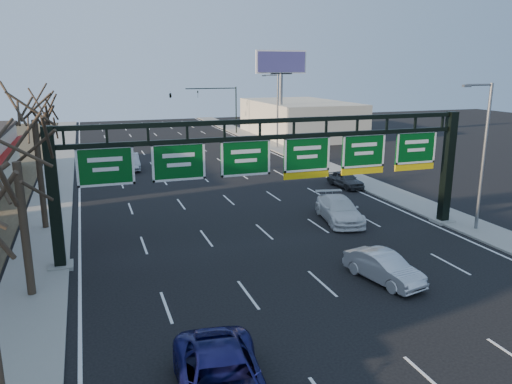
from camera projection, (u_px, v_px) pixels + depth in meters
name	position (u px, v px, depth m)	size (l,w,h in m)	color
ground	(343.00, 302.00, 21.65)	(160.00, 160.00, 0.00)	black
sidewalk_left	(50.00, 207.00, 35.93)	(3.00, 120.00, 0.12)	gray
sidewalk_right	(362.00, 181.00, 44.01)	(3.00, 120.00, 0.12)	gray
lane_markings	(222.00, 194.00, 39.98)	(21.60, 120.00, 0.01)	white
sign_gantry	(279.00, 164.00, 27.90)	(24.60, 1.20, 7.20)	black
building_right_distant	(299.00, 119.00, 73.19)	(12.00, 20.00, 5.00)	beige
tree_gantry	(13.00, 137.00, 20.45)	(3.60, 3.60, 8.48)	black
tree_mid	(32.00, 102.00, 29.44)	(3.60, 3.60, 9.24)	black
tree_far	(44.00, 99.00, 38.69)	(3.60, 3.60, 8.86)	black
streetlight_near	(483.00, 150.00, 29.84)	(2.15, 0.22, 9.00)	slate
streetlight_far	(277.00, 107.00, 61.01)	(2.15, 0.22, 9.00)	slate
billboard_right	(281.00, 73.00, 65.41)	(7.00, 0.50, 12.00)	slate
traffic_signal_mast	(196.00, 98.00, 72.52)	(10.16, 0.54, 7.00)	black
car_blue_suv	(222.00, 383.00, 14.78)	(2.66, 5.77, 1.60)	#131454
car_silver_sedan	(384.00, 267.00, 23.58)	(1.47, 4.21, 1.39)	silver
car_white_wagon	(339.00, 210.00, 32.77)	(2.19, 5.40, 1.57)	white
car_grey_far	(345.00, 179.00, 42.08)	(1.58, 3.92, 1.34)	#3A3C3F
car_silver_distant	(130.00, 162.00, 49.31)	(1.63, 4.67, 1.54)	#A9AAAE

